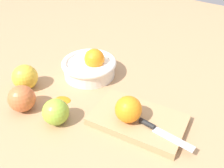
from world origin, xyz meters
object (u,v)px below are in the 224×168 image
object	(u,v)px
apple_front_left	(22,98)
bowl	(90,66)
apple_front_left_2	(25,77)
apple_front_left_3	(56,112)
cutting_board	(138,120)
knife	(158,130)
orange_on_board	(127,110)

from	to	relation	value
apple_front_left	bowl	bearing A→B (deg)	82.30
apple_front_left_2	apple_front_left_3	world-z (taller)	apple_front_left_2
apple_front_left	apple_front_left_2	distance (m)	0.11
cutting_board	knife	size ratio (longest dim) A/B	1.64
orange_on_board	apple_front_left_2	distance (m)	0.37
apple_front_left	apple_front_left_3	world-z (taller)	apple_front_left
knife	apple_front_left_2	xyz separation A→B (m)	(-0.45, -0.07, 0.01)
apple_front_left	orange_on_board	bearing A→B (deg)	24.11
orange_on_board	apple_front_left_3	size ratio (longest dim) A/B	0.98
apple_front_left	apple_front_left_3	size ratio (longest dim) A/B	1.06
knife	orange_on_board	bearing A→B (deg)	-169.94
apple_front_left_2	apple_front_left_3	bearing A→B (deg)	-13.95
cutting_board	apple_front_left_3	bearing A→B (deg)	-143.51
orange_on_board	bowl	bearing A→B (deg)	152.29
apple_front_left	apple_front_left_3	bearing A→B (deg)	10.64
apple_front_left	apple_front_left_2	bearing A→B (deg)	138.64
bowl	orange_on_board	xyz separation A→B (m)	(0.25, -0.13, 0.02)
bowl	orange_on_board	distance (m)	0.28
orange_on_board	apple_front_left_3	xyz separation A→B (m)	(-0.16, -0.11, -0.02)
apple_front_left_2	knife	bearing A→B (deg)	8.74
knife	apple_front_left_2	bearing A→B (deg)	-171.26
orange_on_board	apple_front_left_2	xyz separation A→B (m)	(-0.37, -0.05, -0.02)
bowl	apple_front_left_3	distance (m)	0.25
knife	apple_front_left_3	bearing A→B (deg)	-154.40
apple_front_left	knife	bearing A→B (deg)	21.05
orange_on_board	knife	bearing A→B (deg)	10.06
bowl	knife	xyz separation A→B (m)	(0.34, -0.12, -0.01)
bowl	apple_front_left	size ratio (longest dim) A/B	2.43
cutting_board	apple_front_left	xyz separation A→B (m)	(-0.30, -0.16, 0.03)
cutting_board	apple_front_left_3	world-z (taller)	apple_front_left_3
orange_on_board	apple_front_left_3	world-z (taller)	orange_on_board
cutting_board	apple_front_left_2	world-z (taller)	apple_front_left_2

